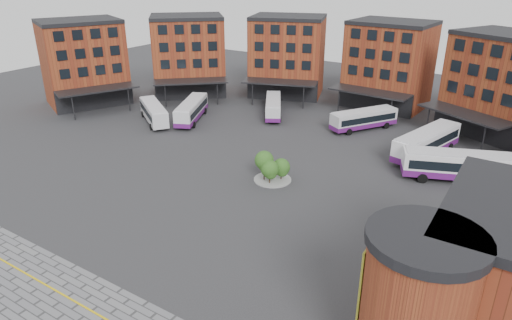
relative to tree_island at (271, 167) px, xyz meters
The scene contains 10 objects.
ground 11.94m from the tree_island, 100.00° to the right, with size 160.00×160.00×0.00m, color #28282B.
yellow_line 25.69m from the tree_island, 90.11° to the right, with size 26.00×0.15×0.02m, color gold.
main_building 28.01m from the tree_island, 104.37° to the left, with size 94.14×42.48×14.60m.
tree_island is the anchor object (origin of this frame).
bus_a 27.95m from the tree_island, 162.61° to the left, with size 10.18×8.03×3.02m.
bus_b 25.46m from the tree_island, 151.00° to the left, with size 7.05×11.34×3.18m.
bus_c 24.88m from the tree_island, 120.12° to the left, with size 7.25×10.16×2.92m.
bus_d 23.19m from the tree_island, 83.63° to the left, with size 7.91×10.46×3.05m.
bus_e 21.80m from the tree_island, 52.82° to the left, with size 5.99×12.91×3.55m.
bus_f 21.63m from the tree_island, 33.16° to the left, with size 12.65×7.25×3.52m.
Camera 1 is at (26.26, -29.56, 23.45)m, focal length 32.00 mm.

